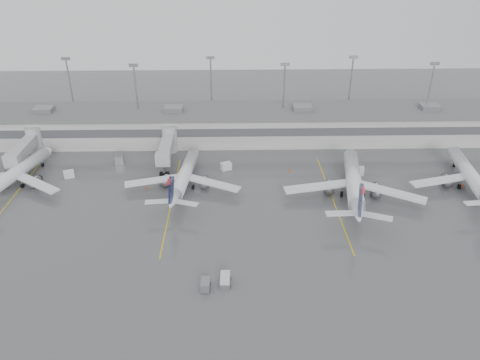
{
  "coord_description": "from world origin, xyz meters",
  "views": [
    {
      "loc": [
        -4.58,
        -62.95,
        51.98
      ],
      "look_at": [
        -2.7,
        24.0,
        5.0
      ],
      "focal_mm": 35.0,
      "sensor_mm": 36.0,
      "label": 1
    }
  ],
  "objects_px": {
    "jet_far_left": "(14,174)",
    "baggage_tug": "(225,280)",
    "jet_far_right": "(471,176)",
    "jet_mid_left": "(184,176)",
    "jet_mid_right": "(354,182)"
  },
  "relations": [
    {
      "from": "jet_far_left",
      "to": "baggage_tug",
      "type": "xyz_separation_m",
      "value": [
        48.02,
        -34.53,
        -2.21
      ]
    },
    {
      "from": "jet_mid_left",
      "to": "jet_far_right",
      "type": "distance_m",
      "value": 64.33
    },
    {
      "from": "jet_far_left",
      "to": "jet_far_right",
      "type": "xyz_separation_m",
      "value": [
        102.91,
        -3.31,
        0.19
      ]
    },
    {
      "from": "jet_mid_left",
      "to": "baggage_tug",
      "type": "bearing_deg",
      "value": -67.54
    },
    {
      "from": "jet_far_left",
      "to": "jet_mid_left",
      "type": "height_order",
      "value": "jet_mid_left"
    },
    {
      "from": "baggage_tug",
      "to": "jet_mid_right",
      "type": "bearing_deg",
      "value": 48.37
    },
    {
      "from": "jet_mid_right",
      "to": "baggage_tug",
      "type": "height_order",
      "value": "jet_mid_right"
    },
    {
      "from": "jet_far_left",
      "to": "baggage_tug",
      "type": "height_order",
      "value": "jet_far_left"
    },
    {
      "from": "jet_mid_left",
      "to": "baggage_tug",
      "type": "relative_size",
      "value": 9.99
    },
    {
      "from": "jet_mid_left",
      "to": "jet_far_right",
      "type": "bearing_deg",
      "value": 5.02
    },
    {
      "from": "jet_far_left",
      "to": "jet_mid_right",
      "type": "xyz_separation_m",
      "value": [
        75.81,
        -6.25,
        0.49
      ]
    },
    {
      "from": "jet_mid_right",
      "to": "jet_far_right",
      "type": "height_order",
      "value": "jet_mid_right"
    },
    {
      "from": "jet_far_left",
      "to": "jet_mid_left",
      "type": "relative_size",
      "value": 0.97
    },
    {
      "from": "jet_far_left",
      "to": "jet_mid_right",
      "type": "height_order",
      "value": "jet_mid_right"
    },
    {
      "from": "jet_far_right",
      "to": "baggage_tug",
      "type": "xyz_separation_m",
      "value": [
        -54.89,
        -31.22,
        -2.4
      ]
    }
  ]
}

